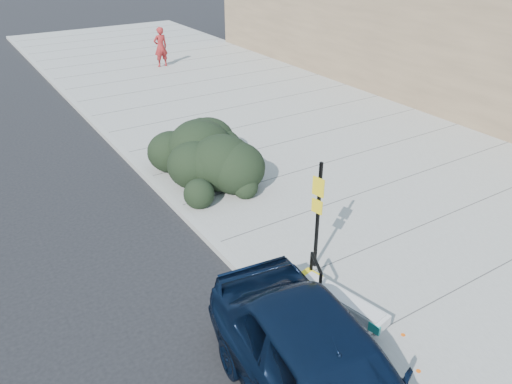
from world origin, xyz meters
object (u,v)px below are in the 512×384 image
Objects in this scene: bike_rack at (315,278)px; sedan_navy at (325,378)px; bench at (340,299)px; sign_post at (318,210)px; pedestrian at (161,47)px.

sedan_navy reaches higher than bike_rack.
sedan_navy reaches higher than bench.
bench is 0.80× the size of sign_post.
pedestrian reaches higher than bike_rack.
sign_post reaches higher than bike_rack.
sign_post is 17.81m from pedestrian.
sign_post is 3.65m from sedan_navy.
pedestrian is at bearing 98.59° from bike_rack.
bike_rack is 18.87m from pedestrian.
pedestrian is (4.72, 18.27, 0.38)m from bike_rack.
bike_rack is 0.19× the size of sedan_navy.
bench is 1.98× the size of bike_rack.
bike_rack is (-0.11, 0.58, 0.14)m from bench.
bench is 0.99× the size of pedestrian.
bike_rack reaches higher than bench.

